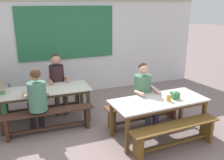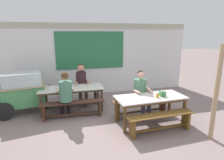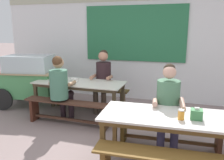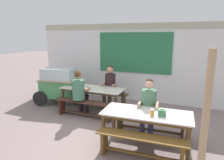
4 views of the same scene
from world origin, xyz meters
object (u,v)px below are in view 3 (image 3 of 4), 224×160
dining_table_near (170,120)px  person_center_facing (103,76)px  bench_far_front (68,109)px  condiment_jar (181,115)px  person_left_back_turned (60,85)px  soup_bowl (74,79)px  bench_near_back (169,128)px  food_cart (29,77)px  person_right_near_table (168,103)px  dining_table_far (79,85)px  tissue_box (196,114)px  bench_far_back (90,94)px

dining_table_near → person_center_facing: person_center_facing is taller
bench_far_front → condiment_jar: (2.03, -0.93, 0.47)m
bench_far_front → person_left_back_turned: person_left_back_turned is taller
person_center_facing → soup_bowl: size_ratio=8.56×
bench_near_back → food_cart: bearing=162.2°
person_right_near_table → food_cart: bearing=160.8°
condiment_jar → person_left_back_turned: bearing=155.7°
bench_near_back → person_center_facing: size_ratio=1.25×
condiment_jar → bench_far_front: bearing=155.5°
person_center_facing → person_right_near_table: bearing=-42.2°
food_cart → dining_table_near: bearing=-25.6°
food_cart → condiment_jar: size_ratio=12.75×
person_center_facing → person_right_near_table: size_ratio=1.03×
bench_far_front → food_cart: bearing=151.3°
dining_table_far → person_center_facing: 0.59m
tissue_box → condiment_jar: bearing=-159.4°
person_center_facing → person_left_back_turned: 1.06m
dining_table_far → bench_far_front: dining_table_far is taller
person_right_near_table → bench_far_back: bearing=142.3°
food_cart → bench_far_back: bearing=12.2°
person_center_facing → soup_bowl: (-0.50, -0.39, -0.02)m
dining_table_near → bench_far_front: bearing=156.8°
dining_table_near → person_center_facing: bearing=130.6°
person_center_facing → soup_bowl: bearing=-142.5°
bench_far_front → person_right_near_table: (1.84, -0.37, 0.42)m
bench_near_back → person_center_facing: 2.03m
dining_table_near → food_cart: bearing=154.4°
dining_table_far → tissue_box: size_ratio=12.62×
bench_near_back → condiment_jar: 0.80m
bench_far_front → food_cart: food_cart is taller
tissue_box → soup_bowl: bearing=148.3°
dining_table_far → person_right_near_table: bearing=-25.8°
bench_far_front → tissue_box: (2.21, -0.86, 0.47)m
dining_table_near → person_left_back_turned: bearing=156.9°
dining_table_near → food_cart: (-3.27, 1.56, 0.03)m
bench_near_back → person_center_facing: (-1.52, 1.28, 0.45)m
dining_table_near → person_center_facing: (-1.54, 1.80, 0.12)m
dining_table_near → soup_bowl: 2.49m
person_left_back_turned → tissue_box: 2.55m
food_cart → person_right_near_table: (3.21, -1.11, 0.05)m
bench_far_back → person_right_near_table: 2.35m
food_cart → tissue_box: 3.92m
person_left_back_turned → dining_table_far: bearing=68.9°
person_center_facing → bench_far_front: bearing=-110.1°
condiment_jar → person_right_near_table: bearing=108.7°
person_left_back_turned → person_center_facing: bearing=60.0°
person_right_near_table → condiment_jar: size_ratio=10.26×
bench_far_back → condiment_jar: bearing=-44.3°
food_cart → bench_far_front: bearing=-28.7°
bench_far_front → food_cart: (-1.36, 0.75, 0.37)m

